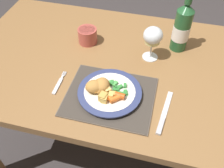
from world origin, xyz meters
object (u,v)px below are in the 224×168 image
object	(u,v)px
dinner_plate	(110,92)
fork	(59,84)
dining_table	(119,78)
drinking_cup	(88,35)
table_knife	(164,116)
bottle	(182,27)
wine_glass	(153,37)

from	to	relation	value
dinner_plate	fork	distance (m)	0.21
dinner_plate	fork	xyz separation A→B (m)	(-0.21, 0.00, -0.01)
dining_table	drinking_cup	distance (m)	0.24
dinner_plate	drinking_cup	xyz separation A→B (m)	(-0.18, 0.30, 0.02)
dinner_plate	drinking_cup	world-z (taller)	drinking_cup
dining_table	drinking_cup	world-z (taller)	drinking_cup
fork	dining_table	bearing A→B (deg)	42.31
dinner_plate	table_knife	bearing A→B (deg)	-12.37
dinner_plate	table_knife	world-z (taller)	dinner_plate
fork	bottle	distance (m)	0.57
dinner_plate	wine_glass	world-z (taller)	wine_glass
fork	bottle	world-z (taller)	bottle
dinner_plate	table_knife	xyz separation A→B (m)	(0.21, -0.05, -0.01)
wine_glass	bottle	world-z (taller)	bottle
bottle	table_knife	bearing A→B (deg)	-92.50
table_knife	bottle	xyz separation A→B (m)	(0.02, 0.40, 0.11)
dinner_plate	bottle	world-z (taller)	bottle
dinner_plate	bottle	distance (m)	0.43
dinner_plate	fork	size ratio (longest dim) A/B	1.92
dining_table	drinking_cup	bearing A→B (deg)	149.05
bottle	drinking_cup	distance (m)	0.42
fork	drinking_cup	xyz separation A→B (m)	(0.03, 0.29, 0.03)
drinking_cup	dining_table	bearing A→B (deg)	-30.95
drinking_cup	fork	bearing A→B (deg)	-95.23
table_knife	wine_glass	size ratio (longest dim) A/B	1.32
table_knife	dining_table	bearing A→B (deg)	132.51
dinner_plate	bottle	xyz separation A→B (m)	(0.23, 0.36, 0.09)
fork	bottle	size ratio (longest dim) A/B	0.44
fork	wine_glass	distance (m)	0.43
wine_glass	bottle	distance (m)	0.15
table_knife	drinking_cup	distance (m)	0.52
dinner_plate	wine_glass	xyz separation A→B (m)	(0.12, 0.26, 0.09)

